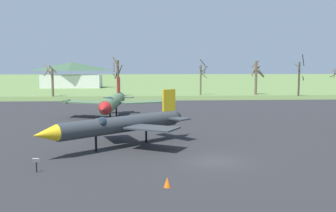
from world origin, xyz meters
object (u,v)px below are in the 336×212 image
jet_fighter_front_right (113,102)px  traffic_cone (167,183)px  visitor_building (72,75)px  jet_fighter_rear_center (119,124)px  info_placard_front_right (103,125)px  info_placard_rear_center (36,164)px

jet_fighter_front_right → traffic_cone: jet_fighter_front_right is taller
visitor_building → traffic_cone: size_ratio=30.11×
jet_fighter_front_right → traffic_cone: (5.33, -28.69, -2.06)m
jet_fighter_rear_center → info_placard_front_right: bearing=104.5°
info_placard_front_right → info_placard_rear_center: bearing=-99.6°
info_placard_front_right → jet_fighter_rear_center: 9.26m
jet_fighter_front_right → info_placard_rear_center: (-3.20, -24.96, -1.76)m
jet_fighter_rear_center → traffic_cone: bearing=-73.0°
info_placard_front_right → jet_fighter_rear_center: size_ratio=0.08×
traffic_cone → info_placard_rear_center: bearing=156.4°
traffic_cone → info_placard_front_right: bearing=105.9°
info_placard_rear_center → visitor_building: bearing=98.9°
visitor_building → info_placard_rear_center: bearing=-81.1°
jet_fighter_front_right → visitor_building: visitor_building is taller
info_placard_front_right → visitor_building: visitor_building is taller
jet_fighter_front_right → info_placard_front_right: (-0.41, -8.52, -1.76)m
info_placard_rear_center → info_placard_front_right: bearing=80.4°
info_placard_front_right → jet_fighter_rear_center: jet_fighter_rear_center is taller
info_placard_front_right → visitor_building: bearing=102.4°
jet_fighter_rear_center → visitor_building: size_ratio=0.65×
jet_fighter_front_right → visitor_building: bearing=104.0°
jet_fighter_rear_center → info_placard_rear_center: jet_fighter_rear_center is taller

